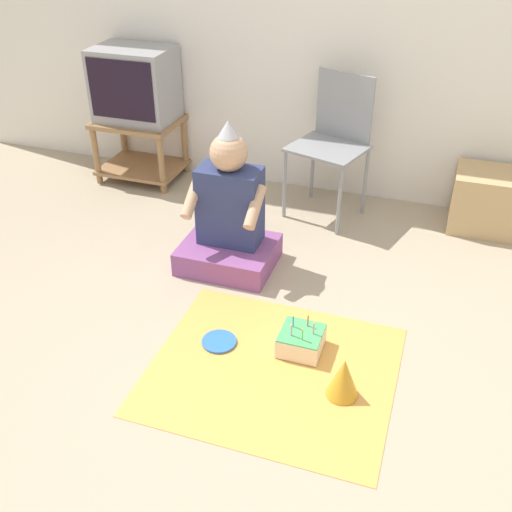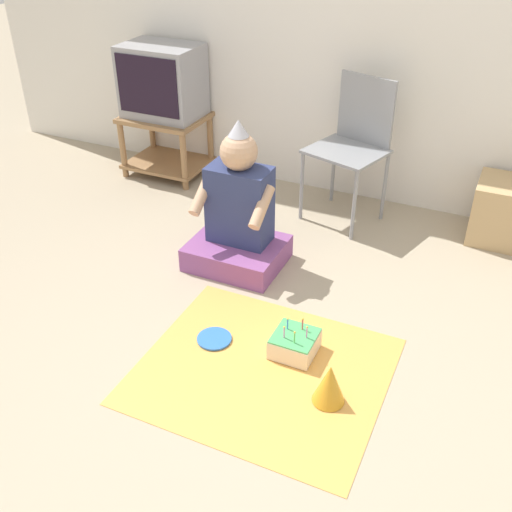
{
  "view_description": "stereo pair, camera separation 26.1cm",
  "coord_description": "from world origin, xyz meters",
  "px_view_note": "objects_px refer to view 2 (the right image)",
  "views": [
    {
      "loc": [
        0.48,
        -1.8,
        1.93
      ],
      "look_at": [
        -0.3,
        0.54,
        0.35
      ],
      "focal_mm": 42.0,
      "sensor_mm": 36.0,
      "label": 1
    },
    {
      "loc": [
        0.72,
        -1.7,
        1.93
      ],
      "look_at": [
        -0.3,
        0.54,
        0.35
      ],
      "focal_mm": 42.0,
      "sensor_mm": 36.0,
      "label": 2
    }
  ],
  "objects_px": {
    "party_hat_blue": "(330,384)",
    "tv": "(163,81)",
    "person_seated": "(238,219)",
    "birthday_cake": "(295,343)",
    "folding_chair": "(354,138)",
    "paper_plate": "(214,339)"
  },
  "relations": [
    {
      "from": "party_hat_blue",
      "to": "paper_plate",
      "type": "xyz_separation_m",
      "value": [
        -0.64,
        0.15,
        -0.09
      ]
    },
    {
      "from": "party_hat_blue",
      "to": "paper_plate",
      "type": "bearing_deg",
      "value": 166.96
    },
    {
      "from": "person_seated",
      "to": "folding_chair",
      "type": "bearing_deg",
      "value": 63.71
    },
    {
      "from": "tv",
      "to": "folding_chair",
      "type": "height_order",
      "value": "tv"
    },
    {
      "from": "party_hat_blue",
      "to": "paper_plate",
      "type": "relative_size",
      "value": 1.14
    },
    {
      "from": "person_seated",
      "to": "party_hat_blue",
      "type": "distance_m",
      "value": 1.2
    },
    {
      "from": "party_hat_blue",
      "to": "birthday_cake",
      "type": "bearing_deg",
      "value": 137.48
    },
    {
      "from": "paper_plate",
      "to": "birthday_cake",
      "type": "bearing_deg",
      "value": 11.52
    },
    {
      "from": "party_hat_blue",
      "to": "tv",
      "type": "bearing_deg",
      "value": 136.97
    },
    {
      "from": "tv",
      "to": "party_hat_blue",
      "type": "xyz_separation_m",
      "value": [
        1.87,
        -1.75,
        -0.59
      ]
    },
    {
      "from": "birthday_cake",
      "to": "party_hat_blue",
      "type": "height_order",
      "value": "party_hat_blue"
    },
    {
      "from": "person_seated",
      "to": "birthday_cake",
      "type": "xyz_separation_m",
      "value": [
        0.59,
        -0.61,
        -0.23
      ]
    },
    {
      "from": "tv",
      "to": "folding_chair",
      "type": "xyz_separation_m",
      "value": [
        1.44,
        -0.08,
        -0.16
      ]
    },
    {
      "from": "folding_chair",
      "to": "birthday_cake",
      "type": "height_order",
      "value": "folding_chair"
    },
    {
      "from": "birthday_cake",
      "to": "paper_plate",
      "type": "relative_size",
      "value": 1.19
    },
    {
      "from": "folding_chair",
      "to": "paper_plate",
      "type": "relative_size",
      "value": 5.32
    },
    {
      "from": "tv",
      "to": "party_hat_blue",
      "type": "relative_size",
      "value": 2.77
    },
    {
      "from": "birthday_cake",
      "to": "tv",
      "type": "bearing_deg",
      "value": 136.9
    },
    {
      "from": "tv",
      "to": "person_seated",
      "type": "relative_size",
      "value": 0.62
    },
    {
      "from": "birthday_cake",
      "to": "party_hat_blue",
      "type": "distance_m",
      "value": 0.34
    },
    {
      "from": "tv",
      "to": "person_seated",
      "type": "height_order",
      "value": "tv"
    },
    {
      "from": "person_seated",
      "to": "party_hat_blue",
      "type": "height_order",
      "value": "person_seated"
    }
  ]
}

